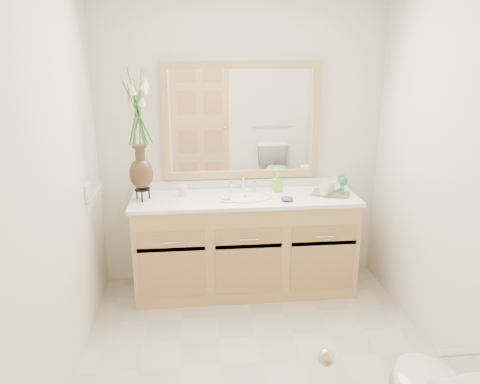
{
  "coord_description": "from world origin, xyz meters",
  "views": [
    {
      "loc": [
        -0.41,
        -2.6,
        1.98
      ],
      "look_at": [
        -0.08,
        0.65,
        0.98
      ],
      "focal_mm": 35.0,
      "sensor_mm": 36.0,
      "label": 1
    }
  ],
  "objects": [
    {
      "name": "floor",
      "position": [
        0.0,
        0.0,
        0.0
      ],
      "size": [
        2.6,
        2.6,
        0.0
      ],
      "primitive_type": "plane",
      "color": "beige",
      "rests_on": "ground"
    },
    {
      "name": "switch_plate",
      "position": [
        -1.19,
        0.76,
        0.98
      ],
      "size": [
        0.02,
        0.12,
        0.12
      ],
      "primitive_type": "cube",
      "color": "white",
      "rests_on": "wall_left"
    },
    {
      "name": "counter",
      "position": [
        0.0,
        1.01,
        0.82
      ],
      "size": [
        1.84,
        0.57,
        0.03
      ],
      "primitive_type": "cube",
      "color": "white",
      "rests_on": "vanity"
    },
    {
      "name": "wall_back",
      "position": [
        0.0,
        1.3,
        1.2
      ],
      "size": [
        2.4,
        0.02,
        2.4
      ],
      "primitive_type": "cube",
      "color": "white",
      "rests_on": "floor"
    },
    {
      "name": "wall_left",
      "position": [
        -1.2,
        0.0,
        1.2
      ],
      "size": [
        0.02,
        2.6,
        2.4
      ],
      "primitive_type": "cube",
      "color": "white",
      "rests_on": "floor"
    },
    {
      "name": "wall_right",
      "position": [
        1.2,
        0.0,
        1.2
      ],
      "size": [
        0.02,
        2.6,
        2.4
      ],
      "primitive_type": "cube",
      "color": "white",
      "rests_on": "floor"
    },
    {
      "name": "mug_right",
      "position": [
        0.72,
        1.05,
        0.89
      ],
      "size": [
        0.13,
        0.13,
        0.1
      ],
      "primitive_type": "imported",
      "rotation": [
        0.0,
        0.0,
        0.73
      ],
      "color": "white",
      "rests_on": "tray"
    },
    {
      "name": "tumbler",
      "position": [
        -0.5,
        1.09,
        0.88
      ],
      "size": [
        0.07,
        0.07,
        0.09
      ],
      "primitive_type": "cylinder",
      "color": "white",
      "rests_on": "counter"
    },
    {
      "name": "sink",
      "position": [
        0.0,
        1.0,
        0.78
      ],
      "size": [
        0.38,
        0.34,
        0.23
      ],
      "color": "white",
      "rests_on": "counter"
    },
    {
      "name": "soap_dish",
      "position": [
        -0.16,
        0.9,
        0.84
      ],
      "size": [
        0.1,
        0.1,
        0.03
      ],
      "color": "white",
      "rests_on": "counter"
    },
    {
      "name": "goblet_back",
      "position": [
        0.82,
        1.07,
        0.94
      ],
      "size": [
        0.06,
        0.06,
        0.14
      ],
      "color": "#297B43",
      "rests_on": "tray"
    },
    {
      "name": "door",
      "position": [
        -0.3,
        -1.29,
        1.0
      ],
      "size": [
        0.8,
        0.03,
        2.0
      ],
      "primitive_type": "cube",
      "color": "tan",
      "rests_on": "floor"
    },
    {
      "name": "wall_front",
      "position": [
        0.0,
        -1.3,
        1.2
      ],
      "size": [
        2.4,
        0.02,
        2.4
      ],
      "primitive_type": "cube",
      "color": "white",
      "rests_on": "floor"
    },
    {
      "name": "mug_left",
      "position": [
        0.64,
        0.95,
        0.89
      ],
      "size": [
        0.1,
        0.09,
        0.09
      ],
      "primitive_type": "imported",
      "rotation": [
        0.0,
        0.0,
        0.04
      ],
      "color": "white",
      "rests_on": "tray"
    },
    {
      "name": "vanity",
      "position": [
        0.0,
        1.01,
        0.4
      ],
      "size": [
        1.8,
        0.55,
        0.8
      ],
      "color": "tan",
      "rests_on": "floor"
    },
    {
      "name": "mirror",
      "position": [
        0.0,
        1.28,
        1.41
      ],
      "size": [
        1.32,
        0.04,
        0.97
      ],
      "color": "white",
      "rests_on": "wall_back"
    },
    {
      "name": "soap_bottle",
      "position": [
        0.29,
        1.14,
        0.9
      ],
      "size": [
        0.08,
        0.08,
        0.15
      ],
      "primitive_type": "imported",
      "rotation": [
        0.0,
        0.0,
        0.21
      ],
      "color": "#7FDF34",
      "rests_on": "counter"
    },
    {
      "name": "flower_vase",
      "position": [
        -0.82,
        1.01,
        1.45
      ],
      "size": [
        0.22,
        0.22,
        0.91
      ],
      "rotation": [
        0.0,
        0.0,
        -0.12
      ],
      "color": "black",
      "rests_on": "counter"
    },
    {
      "name": "purple_dish",
      "position": [
        0.32,
        0.86,
        0.85
      ],
      "size": [
        0.11,
        0.09,
        0.04
      ],
      "primitive_type": "ellipsoid",
      "rotation": [
        0.0,
        0.0,
        0.02
      ],
      "color": "#5E297B",
      "rests_on": "counter"
    },
    {
      "name": "tray",
      "position": [
        0.71,
        1.01,
        0.84
      ],
      "size": [
        0.35,
        0.29,
        0.01
      ],
      "primitive_type": "cube",
      "rotation": [
        0.0,
        0.0,
        -0.4
      ],
      "color": "brown",
      "rests_on": "counter"
    },
    {
      "name": "goblet_front",
      "position": [
        0.8,
        0.96,
        0.94
      ],
      "size": [
        0.07,
        0.07,
        0.15
      ],
      "color": "#297B43",
      "rests_on": "tray"
    }
  ]
}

